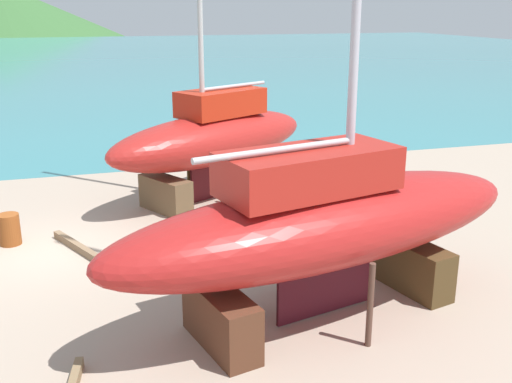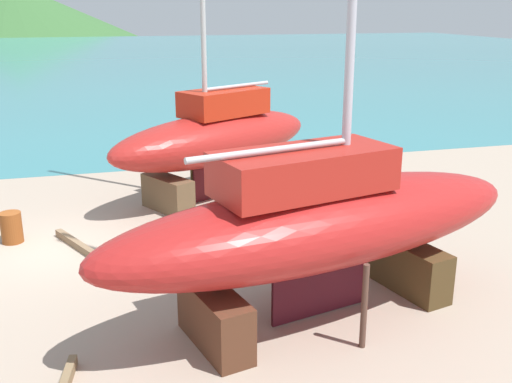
{
  "view_description": "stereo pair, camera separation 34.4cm",
  "coord_description": "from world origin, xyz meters",
  "px_view_note": "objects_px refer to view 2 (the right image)",
  "views": [
    {
      "loc": [
        1.04,
        -15.58,
        6.18
      ],
      "look_at": [
        5.4,
        -0.87,
        1.44
      ],
      "focal_mm": 42.24,
      "sensor_mm": 36.0,
      "label": 1
    },
    {
      "loc": [
        1.37,
        -15.67,
        6.18
      ],
      "look_at": [
        5.4,
        -0.87,
        1.44
      ],
      "focal_mm": 42.24,
      "sensor_mm": 36.0,
      "label": 2
    }
  ],
  "objects_px": {
    "barrel_tipped_center": "(436,200)",
    "barrel_tipped_left": "(11,227)",
    "sailboat_large_starboard": "(321,222)",
    "sailboat_far_slipway": "(216,138)"
  },
  "relations": [
    {
      "from": "sailboat_large_starboard",
      "to": "sailboat_far_slipway",
      "type": "relative_size",
      "value": 1.11
    },
    {
      "from": "sailboat_large_starboard",
      "to": "barrel_tipped_center",
      "type": "height_order",
      "value": "sailboat_large_starboard"
    },
    {
      "from": "barrel_tipped_center",
      "to": "sailboat_far_slipway",
      "type": "bearing_deg",
      "value": 152.5
    },
    {
      "from": "sailboat_large_starboard",
      "to": "barrel_tipped_center",
      "type": "distance_m",
      "value": 8.17
    },
    {
      "from": "barrel_tipped_center",
      "to": "barrel_tipped_left",
      "type": "xyz_separation_m",
      "value": [
        -12.57,
        0.72,
        0.05
      ]
    },
    {
      "from": "sailboat_large_starboard",
      "to": "sailboat_far_slipway",
      "type": "distance_m",
      "value": 8.61
    },
    {
      "from": "sailboat_far_slipway",
      "to": "barrel_tipped_left",
      "type": "xyz_separation_m",
      "value": [
        -6.24,
        -2.57,
        -1.6
      ]
    },
    {
      "from": "sailboat_far_slipway",
      "to": "barrel_tipped_left",
      "type": "bearing_deg",
      "value": -6.49
    },
    {
      "from": "barrel_tipped_left",
      "to": "sailboat_large_starboard",
      "type": "bearing_deg",
      "value": -42.44
    },
    {
      "from": "sailboat_far_slipway",
      "to": "barrel_tipped_center",
      "type": "distance_m",
      "value": 7.32
    }
  ]
}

